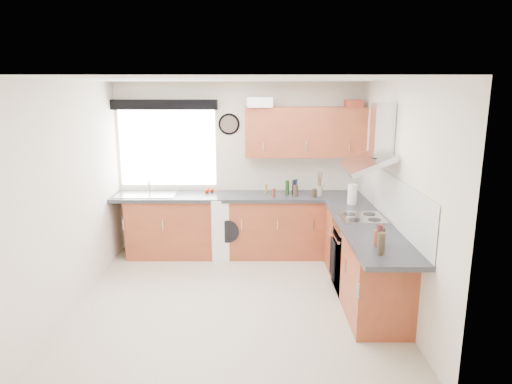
{
  "coord_description": "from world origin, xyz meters",
  "views": [
    {
      "loc": [
        0.24,
        -4.89,
        2.42
      ],
      "look_at": [
        0.25,
        0.85,
        1.1
      ],
      "focal_mm": 32.0,
      "sensor_mm": 36.0,
      "label": 1
    }
  ],
  "objects_px": {
    "extractor_hood": "(374,146)",
    "upper_cabinets": "(305,132)",
    "washing_machine": "(229,225)",
    "oven": "(359,257)"
  },
  "relations": [
    {
      "from": "oven",
      "to": "extractor_hood",
      "type": "relative_size",
      "value": 1.09
    },
    {
      "from": "extractor_hood",
      "to": "washing_machine",
      "type": "height_order",
      "value": "extractor_hood"
    },
    {
      "from": "extractor_hood",
      "to": "upper_cabinets",
      "type": "xyz_separation_m",
      "value": [
        -0.65,
        1.33,
        0.03
      ]
    },
    {
      "from": "extractor_hood",
      "to": "washing_machine",
      "type": "relative_size",
      "value": 0.87
    },
    {
      "from": "extractor_hood",
      "to": "washing_machine",
      "type": "xyz_separation_m",
      "value": [
        -1.75,
        1.22,
        -1.32
      ]
    },
    {
      "from": "extractor_hood",
      "to": "upper_cabinets",
      "type": "distance_m",
      "value": 1.48
    },
    {
      "from": "extractor_hood",
      "to": "washing_machine",
      "type": "distance_m",
      "value": 2.51
    },
    {
      "from": "washing_machine",
      "to": "upper_cabinets",
      "type": "bearing_deg",
      "value": -11.03
    },
    {
      "from": "oven",
      "to": "washing_machine",
      "type": "bearing_deg",
      "value": 143.52
    },
    {
      "from": "extractor_hood",
      "to": "oven",
      "type": "bearing_deg",
      "value": 180.0
    }
  ]
}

